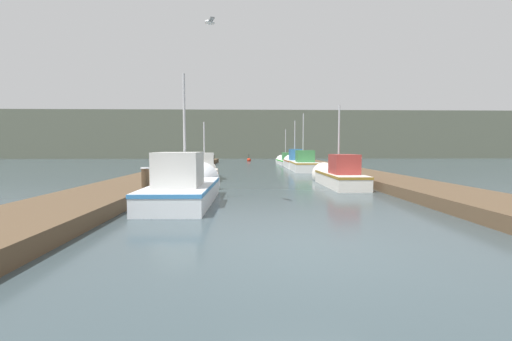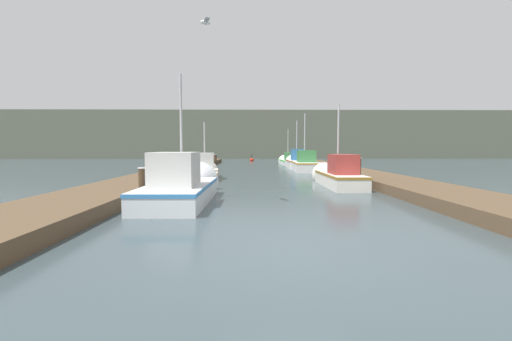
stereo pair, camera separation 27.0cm
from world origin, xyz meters
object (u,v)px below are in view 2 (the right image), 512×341
(fishing_boat_5, at_px, (287,161))
(fishing_boat_3, at_px, (304,164))
(seagull_lead, at_px, (205,22))
(mooring_piling_0, at_px, (358,171))
(fishing_boat_1, at_px, (336,175))
(fishing_boat_4, at_px, (296,162))
(fishing_boat_2, at_px, (205,171))
(mooring_piling_2, at_px, (215,160))
(mooring_piling_1, at_px, (142,184))
(mooring_piling_3, at_px, (199,163))
(channel_buoy, at_px, (252,160))
(fishing_boat_0, at_px, (184,186))

(fishing_boat_5, bearing_deg, fishing_boat_3, -91.15)
(seagull_lead, bearing_deg, mooring_piling_0, 111.89)
(fishing_boat_1, distance_m, fishing_boat_3, 9.97)
(fishing_boat_1, xyz_separation_m, fishing_boat_4, (0.01, 13.82, 0.04))
(fishing_boat_2, relative_size, seagull_lead, 8.81)
(fishing_boat_1, bearing_deg, fishing_boat_4, 89.76)
(mooring_piling_2, xyz_separation_m, seagull_lead, (2.24, -24.02, 4.60))
(fishing_boat_5, relative_size, seagull_lead, 9.41)
(mooring_piling_0, relative_size, mooring_piling_2, 1.19)
(fishing_boat_2, xyz_separation_m, mooring_piling_1, (-0.85, -8.58, 0.17))
(mooring_piling_3, bearing_deg, mooring_piling_0, -43.82)
(fishing_boat_1, distance_m, fishing_boat_4, 13.82)
(mooring_piling_1, bearing_deg, fishing_boat_3, 62.90)
(fishing_boat_1, height_order, fishing_boat_4, fishing_boat_4)
(mooring_piling_0, xyz_separation_m, seagull_lead, (-6.10, -5.82, 4.49))
(fishing_boat_5, height_order, mooring_piling_1, fishing_boat_5)
(fishing_boat_2, bearing_deg, fishing_boat_1, -36.26)
(fishing_boat_5, height_order, seagull_lead, seagull_lead)
(channel_buoy, bearing_deg, fishing_boat_0, -94.22)
(mooring_piling_1, xyz_separation_m, mooring_piling_3, (-0.07, 12.57, 0.11))
(fishing_boat_5, bearing_deg, fishing_boat_4, -91.17)
(fishing_boat_1, distance_m, mooring_piling_2, 19.57)
(fishing_boat_1, height_order, fishing_boat_5, fishing_boat_1)
(mooring_piling_0, distance_m, mooring_piling_1, 9.47)
(mooring_piling_1, distance_m, seagull_lead, 5.25)
(channel_buoy, bearing_deg, mooring_piling_2, -110.78)
(mooring_piling_2, height_order, mooring_piling_3, mooring_piling_3)
(fishing_boat_3, relative_size, seagull_lead, 10.42)
(mooring_piling_0, bearing_deg, fishing_boat_2, 151.46)
(mooring_piling_2, bearing_deg, channel_buoy, 69.22)
(mooring_piling_0, bearing_deg, mooring_piling_1, -151.51)
(mooring_piling_1, distance_m, channel_buoy, 32.45)
(fishing_boat_5, bearing_deg, mooring_piling_2, -168.88)
(fishing_boat_2, height_order, mooring_piling_1, fishing_boat_2)
(fishing_boat_1, distance_m, seagull_lead, 9.13)
(channel_buoy, bearing_deg, fishing_boat_5, -64.80)
(fishing_boat_4, bearing_deg, fishing_boat_2, -123.14)
(mooring_piling_2, bearing_deg, seagull_lead, -84.68)
(mooring_piling_2, bearing_deg, fishing_boat_3, -47.48)
(fishing_boat_3, xyz_separation_m, fishing_boat_4, (-0.08, 3.85, 0.00))
(fishing_boat_4, xyz_separation_m, seagull_lead, (-5.16, -19.72, 4.64))
(fishing_boat_3, relative_size, fishing_boat_5, 1.11)
(mooring_piling_0, relative_size, mooring_piling_1, 1.15)
(fishing_boat_1, distance_m, channel_buoy, 27.91)
(fishing_boat_0, relative_size, channel_buoy, 5.78)
(mooring_piling_2, bearing_deg, mooring_piling_0, -65.38)
(fishing_boat_0, bearing_deg, fishing_boat_3, 66.95)
(mooring_piling_1, relative_size, mooring_piling_2, 1.03)
(mooring_piling_1, xyz_separation_m, seagull_lead, (2.22, -1.31, 4.58))
(fishing_boat_3, relative_size, mooring_piling_3, 4.38)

